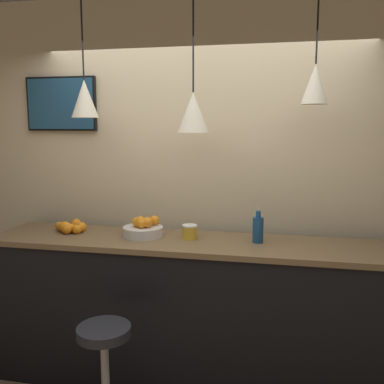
% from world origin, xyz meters
% --- Properties ---
extents(back_wall, '(8.00, 0.06, 2.90)m').
position_xyz_m(back_wall, '(0.00, 1.07, 1.45)').
color(back_wall, beige).
rests_on(back_wall, ground_plane).
extents(service_counter, '(2.97, 0.61, 1.09)m').
position_xyz_m(service_counter, '(0.00, 0.65, 0.55)').
color(service_counter, black).
rests_on(service_counter, ground_plane).
extents(bar_stool, '(0.39, 0.39, 0.70)m').
position_xyz_m(bar_stool, '(-0.41, 0.01, 0.45)').
color(bar_stool, '#B7B7BC').
rests_on(bar_stool, ground_plane).
extents(fruit_bowl, '(0.30, 0.30, 0.15)m').
position_xyz_m(fruit_bowl, '(-0.38, 0.69, 1.15)').
color(fruit_bowl, beige).
rests_on(fruit_bowl, service_counter).
extents(orange_pile, '(0.26, 0.25, 0.09)m').
position_xyz_m(orange_pile, '(-0.97, 0.70, 1.13)').
color(orange_pile, orange).
rests_on(orange_pile, service_counter).
extents(juice_bottle, '(0.08, 0.08, 0.23)m').
position_xyz_m(juice_bottle, '(0.46, 0.69, 1.19)').
color(juice_bottle, navy).
rests_on(juice_bottle, service_counter).
extents(spread_jar, '(0.11, 0.11, 0.10)m').
position_xyz_m(spread_jar, '(-0.03, 0.69, 1.14)').
color(spread_jar, gold).
rests_on(spread_jar, service_counter).
extents(pendant_lamp_left, '(0.20, 0.20, 0.84)m').
position_xyz_m(pendant_lamp_left, '(-0.81, 0.69, 2.10)').
color(pendant_lamp_left, black).
extents(pendant_lamp_middle, '(0.22, 0.22, 0.95)m').
position_xyz_m(pendant_lamp_middle, '(0.00, 0.69, 2.00)').
color(pendant_lamp_middle, black).
extents(pendant_lamp_right, '(0.17, 0.17, 0.76)m').
position_xyz_m(pendant_lamp_right, '(0.81, 0.69, 2.17)').
color(pendant_lamp_right, black).
extents(mounted_tv, '(0.60, 0.04, 0.43)m').
position_xyz_m(mounted_tv, '(-1.17, 1.01, 2.08)').
color(mounted_tv, black).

